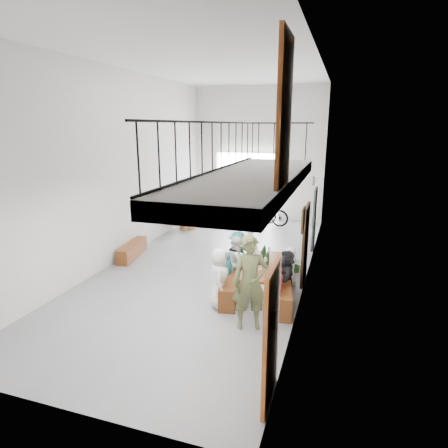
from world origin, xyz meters
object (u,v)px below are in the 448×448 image
(host_standing, at_px, (250,283))
(bench_inner, at_px, (232,281))
(oak_barrel, at_px, (188,217))
(tasting_table, at_px, (261,268))
(bicycle_near, at_px, (253,211))
(side_bench, at_px, (132,250))
(serving_counter, at_px, (221,206))

(host_standing, bearing_deg, bench_inner, 98.43)
(oak_barrel, relative_size, host_standing, 0.51)
(tasting_table, distance_m, bench_inner, 0.85)
(bench_inner, height_order, bicycle_near, bicycle_near)
(bench_inner, relative_size, host_standing, 1.19)
(bench_inner, bearing_deg, side_bench, 147.65)
(bicycle_near, bearing_deg, serving_counter, 74.92)
(oak_barrel, distance_m, bicycle_near, 2.81)
(oak_barrel, bearing_deg, serving_counter, 74.54)
(oak_barrel, height_order, bicycle_near, bicycle_near)
(tasting_table, relative_size, serving_counter, 1.11)
(tasting_table, distance_m, oak_barrel, 6.35)
(serving_counter, bearing_deg, oak_barrel, -113.76)
(serving_counter, relative_size, bicycle_near, 0.97)
(bench_inner, bearing_deg, oak_barrel, 112.63)
(oak_barrel, height_order, serving_counter, serving_counter)
(side_bench, distance_m, host_standing, 5.34)
(side_bench, distance_m, serving_counter, 5.82)
(side_bench, relative_size, host_standing, 0.83)
(serving_counter, height_order, host_standing, host_standing)
(tasting_table, height_order, oak_barrel, oak_barrel)
(tasting_table, distance_m, host_standing, 1.49)
(side_bench, xyz_separation_m, oak_barrel, (0.35, 3.51, 0.26))
(oak_barrel, xyz_separation_m, host_standing, (4.07, -6.41, 0.47))
(bench_inner, height_order, side_bench, bench_inner)
(tasting_table, relative_size, side_bench, 1.31)
(bench_inner, xyz_separation_m, oak_barrel, (-3.26, 4.94, 0.23))
(host_standing, bearing_deg, bicycle_near, 82.45)
(bicycle_near, bearing_deg, bench_inner, -169.16)
(serving_counter, xyz_separation_m, host_standing, (3.45, -8.64, 0.46))
(serving_counter, height_order, bicycle_near, bicycle_near)
(side_bench, relative_size, bicycle_near, 0.82)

